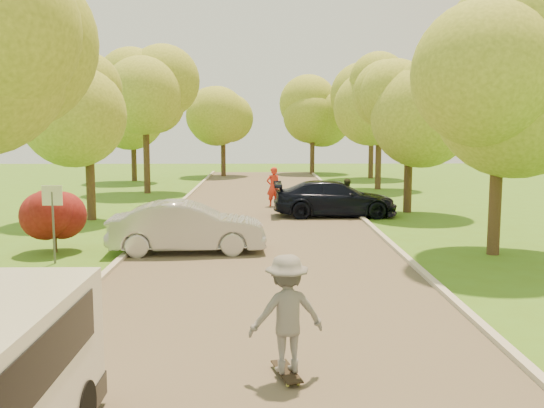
{
  "coord_description": "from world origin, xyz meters",
  "views": [
    {
      "loc": [
        -0.07,
        -12.54,
        3.76
      ],
      "look_at": [
        0.26,
        6.75,
        1.3
      ],
      "focal_mm": 40.0,
      "sensor_mm": 36.0,
      "label": 1
    }
  ],
  "objects": [
    {
      "name": "tree_r_mida",
      "position": [
        7.02,
        5.0,
        5.54
      ],
      "size": [
        5.13,
        5.0,
        7.95
      ],
      "color": "#382619",
      "rests_on": "ground"
    },
    {
      "name": "longboard",
      "position": [
        0.3,
        -3.82,
        0.1
      ],
      "size": [
        0.47,
        0.95,
        0.11
      ],
      "rotation": [
        0.0,
        0.0,
        3.39
      ],
      "color": "black",
      "rests_on": "ground"
    },
    {
      "name": "skateboarder",
      "position": [
        0.3,
        -3.82,
        1.0
      ],
      "size": [
        1.27,
        0.92,
        1.78
      ],
      "primitive_type": "imported",
      "rotation": [
        0.0,
        0.0,
        3.39
      ],
      "color": "slate",
      "rests_on": "longboard"
    },
    {
      "name": "tree_bg_d",
      "position": [
        4.22,
        36.0,
        5.31
      ],
      "size": [
        5.12,
        5.0,
        7.72
      ],
      "color": "#382619",
      "rests_on": "ground"
    },
    {
      "name": "red_shrub",
      "position": [
        -6.3,
        5.5,
        1.1
      ],
      "size": [
        1.7,
        1.7,
        1.95
      ],
      "color": "#382619",
      "rests_on": "ground"
    },
    {
      "name": "curb_left",
      "position": [
        -4.05,
        8.0,
        0.06
      ],
      "size": [
        0.18,
        60.0,
        0.12
      ],
      "primitive_type": "cube",
      "color": "#B2AD9E",
      "rests_on": "ground"
    },
    {
      "name": "curb_right",
      "position": [
        4.05,
        8.0,
        0.06
      ],
      "size": [
        0.18,
        60.0,
        0.12
      ],
      "primitive_type": "cube",
      "color": "#B2AD9E",
      "rests_on": "ground"
    },
    {
      "name": "person_olive",
      "position": [
        3.55,
        13.1,
        0.78
      ],
      "size": [
        0.84,
        0.7,
        1.57
      ],
      "primitive_type": "imported",
      "rotation": [
        0.0,
        0.0,
        3.28
      ],
      "color": "#2E311D",
      "rests_on": "ground"
    },
    {
      "name": "tree_l_midb",
      "position": [
        -6.81,
        12.0,
        4.59
      ],
      "size": [
        4.3,
        4.2,
        6.62
      ],
      "color": "#382619",
      "rests_on": "ground"
    },
    {
      "name": "dark_sedan",
      "position": [
        3.03,
        12.8,
        0.75
      ],
      "size": [
        5.2,
        2.13,
        1.51
      ],
      "primitive_type": "imported",
      "rotation": [
        0.0,
        0.0,
        1.57
      ],
      "color": "black",
      "rests_on": "ground"
    },
    {
      "name": "ground",
      "position": [
        0.0,
        0.0,
        0.0
      ],
      "size": [
        100.0,
        100.0,
        0.0
      ],
      "primitive_type": "plane",
      "color": "#43701A",
      "rests_on": "ground"
    },
    {
      "name": "tree_r_midb",
      "position": [
        6.6,
        14.0,
        4.88
      ],
      "size": [
        4.51,
        4.4,
        7.01
      ],
      "color": "#382619",
      "rests_on": "ground"
    },
    {
      "name": "tree_bg_a",
      "position": [
        -8.78,
        30.0,
        5.31
      ],
      "size": [
        5.12,
        5.0,
        7.72
      ],
      "color": "#382619",
      "rests_on": "ground"
    },
    {
      "name": "tree_l_far",
      "position": [
        -6.39,
        22.0,
        5.47
      ],
      "size": [
        4.92,
        4.8,
        7.79
      ],
      "color": "#382619",
      "rests_on": "ground"
    },
    {
      "name": "street_sign",
      "position": [
        -5.8,
        4.0,
        1.56
      ],
      "size": [
        0.55,
        0.06,
        2.17
      ],
      "color": "#59595E",
      "rests_on": "ground"
    },
    {
      "name": "tree_bg_b",
      "position": [
        8.22,
        32.0,
        5.54
      ],
      "size": [
        5.12,
        5.0,
        7.95
      ],
      "color": "#382619",
      "rests_on": "ground"
    },
    {
      "name": "tree_r_far",
      "position": [
        7.23,
        24.0,
        5.83
      ],
      "size": [
        5.33,
        5.2,
        8.34
      ],
      "color": "#382619",
      "rests_on": "ground"
    },
    {
      "name": "person_striped",
      "position": [
        0.49,
        16.04,
        0.94
      ],
      "size": [
        0.8,
        0.67,
        1.88
      ],
      "primitive_type": "imported",
      "rotation": [
        0.0,
        0.0,
        3.51
      ],
      "color": "red",
      "rests_on": "ground"
    },
    {
      "name": "road",
      "position": [
        0.0,
        8.0,
        0.01
      ],
      "size": [
        8.0,
        60.0,
        0.01
      ],
      "primitive_type": "cube",
      "color": "#4C4438",
      "rests_on": "ground"
    },
    {
      "name": "silver_sedan",
      "position": [
        -2.3,
        5.44,
        0.77
      ],
      "size": [
        4.76,
        1.91,
        1.54
      ],
      "primitive_type": "imported",
      "rotation": [
        0.0,
        0.0,
        1.63
      ],
      "color": "#AAA9AE",
      "rests_on": "ground"
    },
    {
      "name": "tree_bg_c",
      "position": [
        -2.79,
        34.0,
        5.02
      ],
      "size": [
        4.92,
        4.8,
        7.33
      ],
      "color": "#382619",
      "rests_on": "ground"
    }
  ]
}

